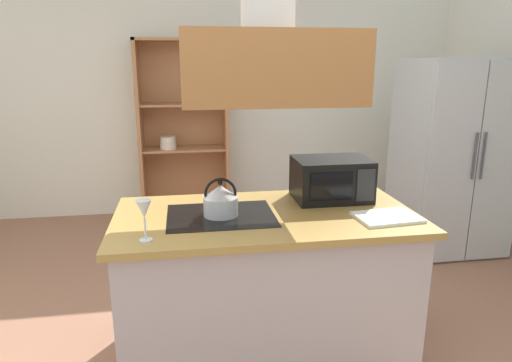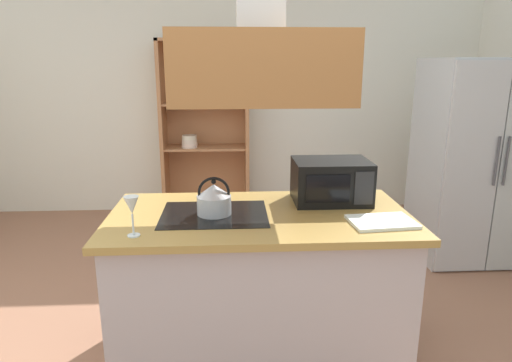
# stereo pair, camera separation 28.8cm
# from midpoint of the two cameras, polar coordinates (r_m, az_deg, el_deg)

# --- Properties ---
(ground_plane) EXTENTS (7.80, 7.80, 0.00)m
(ground_plane) POSITION_cam_midpoint_polar(r_m,az_deg,el_deg) (2.91, -5.87, -21.97)
(ground_plane) COLOR #95654D
(wall_back) EXTENTS (6.00, 0.12, 2.70)m
(wall_back) POSITION_cam_midpoint_polar(r_m,az_deg,el_deg) (5.34, -8.27, 10.53)
(wall_back) COLOR silver
(wall_back) RESTS_ON ground
(kitchen_island) EXTENTS (1.72, 0.90, 0.90)m
(kitchen_island) POSITION_cam_midpoint_polar(r_m,az_deg,el_deg) (2.76, -1.88, -12.96)
(kitchen_island) COLOR #BBAEAF
(kitchen_island) RESTS_ON ground
(range_hood) EXTENTS (0.90, 0.70, 1.17)m
(range_hood) POSITION_cam_midpoint_polar(r_m,az_deg,el_deg) (2.44, -2.16, 16.47)
(range_hood) COLOR #A46936
(refrigerator) EXTENTS (0.90, 0.78, 1.77)m
(refrigerator) POSITION_cam_midpoint_polar(r_m,az_deg,el_deg) (4.49, 21.85, 2.82)
(refrigerator) COLOR #B0B7BD
(refrigerator) RESTS_ON ground
(dish_cabinet) EXTENTS (0.98, 0.40, 1.98)m
(dish_cabinet) POSITION_cam_midpoint_polar(r_m,az_deg,el_deg) (5.19, -10.72, 5.10)
(dish_cabinet) COLOR #AD7349
(dish_cabinet) RESTS_ON ground
(kettle) EXTENTS (0.19, 0.19, 0.22)m
(kettle) POSITION_cam_midpoint_polar(r_m,az_deg,el_deg) (2.54, -7.77, -2.47)
(kettle) COLOR #B4BAC2
(kettle) RESTS_ON kitchen_island
(cutting_board) EXTENTS (0.36, 0.27, 0.02)m
(cutting_board) POSITION_cam_midpoint_polar(r_m,az_deg,el_deg) (2.56, 13.21, -4.54)
(cutting_board) COLOR white
(cutting_board) RESTS_ON kitchen_island
(microwave) EXTENTS (0.46, 0.35, 0.26)m
(microwave) POSITION_cam_midpoint_polar(r_m,az_deg,el_deg) (2.83, 6.65, 0.21)
(microwave) COLOR black
(microwave) RESTS_ON kitchen_island
(wine_glass_on_counter) EXTENTS (0.08, 0.08, 0.21)m
(wine_glass_on_counter) POSITION_cam_midpoint_polar(r_m,az_deg,el_deg) (2.25, -17.61, -3.68)
(wine_glass_on_counter) COLOR silver
(wine_glass_on_counter) RESTS_ON kitchen_island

